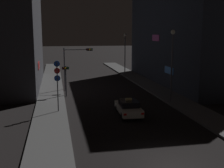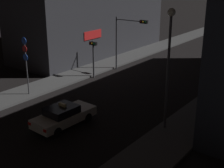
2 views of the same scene
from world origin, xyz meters
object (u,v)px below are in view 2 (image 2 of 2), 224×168
Objects in this scene: taxi at (64,116)px; street_lamp_near_block at (169,52)px; traffic_light_left_kerb at (93,51)px; sign_pole_left at (26,61)px; traffic_light_overhead at (127,33)px.

street_lamp_near_block is at bearing 33.03° from taxi.
taxi is at bearing -60.07° from traffic_light_left_kerb.
sign_pole_left reaches higher than traffic_light_left_kerb.
sign_pole_left is at bearing -172.48° from street_lamp_near_block.
street_lamp_near_block reaches higher than taxi.
sign_pole_left is (-6.25, 2.05, 2.30)m from taxi.
traffic_light_overhead is at bearing 69.87° from traffic_light_left_kerb.
traffic_light_overhead reaches higher than taxi.
traffic_light_overhead is 4.16m from traffic_light_left_kerb.
traffic_light_left_kerb is 12.35m from street_lamp_near_block.
traffic_light_overhead is 1.17× the size of sign_pole_left.
sign_pole_left is 12.08m from street_lamp_near_block.
sign_pole_left is (-1.01, -7.04, 0.43)m from traffic_light_left_kerb.
taxi is 6.96m from sign_pole_left.
traffic_light_overhead is 11.03m from sign_pole_left.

